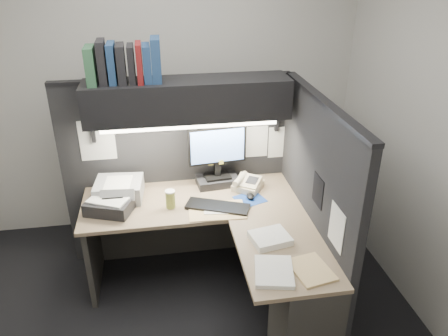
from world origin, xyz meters
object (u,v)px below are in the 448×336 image
Objects in this scene: coffee_cup at (170,200)px; notebook_stack at (111,205)px; printer at (119,189)px; monitor at (217,162)px; desk at (244,269)px; overhead_shelf at (188,99)px; telephone at (248,184)px; keyboard at (218,207)px.

notebook_stack is (-0.45, 0.03, -0.02)m from coffee_cup.
printer reaches higher than coffee_cup.
notebook_stack is (-0.86, -0.28, -0.16)m from monitor.
desk is 0.93m from monitor.
printer is at bearing 73.04° from notebook_stack.
printer is 0.20m from notebook_stack.
overhead_shelf is 0.78m from coffee_cup.
printer is (-0.58, -0.06, -0.70)m from overhead_shelf.
desk is at bearing -28.20° from notebook_stack.
overhead_shelf is at bearing 111.79° from desk.
coffee_cup is at bearing -3.94° from notebook_stack.
desk is 7.66× the size of telephone.
overhead_shelf is 0.85m from keyboard.
printer is at bearing -173.74° from overhead_shelf.
telephone is 1.11m from notebook_stack.
telephone is 0.67× the size of notebook_stack.
printer is (-0.81, -0.09, -0.13)m from monitor.
telephone reaches higher than desk.
desk is 1.11m from notebook_stack.
monitor is 0.53m from coffee_cup.
monitor reaches higher than printer.
desk is at bearing -49.71° from keyboard.
desk is 1.10× the size of overhead_shelf.
coffee_cup is at bearing -23.72° from printer.
coffee_cup is at bearing -129.01° from telephone.
keyboard is at bearing -15.64° from printer.
keyboard is at bearing -103.90° from telephone.
keyboard is at bearing -6.99° from notebook_stack.
overhead_shelf reaches higher than keyboard.
telephone is (0.24, -0.11, -0.16)m from monitor.
keyboard is at bearing -10.80° from coffee_cup.
overhead_shelf is at bearing 21.48° from notebook_stack.
printer reaches higher than desk.
telephone is at bearing 76.14° from desk.
keyboard is 2.19× the size of telephone.
coffee_cup is (-0.36, 0.07, 0.06)m from keyboard.
keyboard is 0.80m from printer.
telephone is at bearing -10.66° from overhead_shelf.
overhead_shelf is at bearing -156.29° from telephone.
printer is (-0.75, 0.29, 0.06)m from keyboard.
notebook_stack is (-0.94, 0.50, 0.34)m from desk.
coffee_cup is at bearing -148.94° from monitor.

